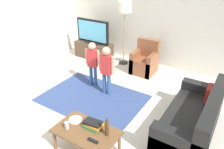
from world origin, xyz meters
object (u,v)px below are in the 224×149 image
child_near_tv (93,60)px  book_stack (93,125)px  tv_remote (93,141)px  soda_can (67,125)px  couch (195,121)px  tv_stand (94,50)px  armchair (145,62)px  plate (75,120)px  coffee_table (86,133)px  tv (93,32)px  bottle (107,128)px  floor_lamp (125,11)px  child_center (106,67)px

child_near_tv → book_stack: 2.07m
tv_remote → book_stack: bearing=124.4°
child_near_tv → soda_can: bearing=-64.1°
couch → tv_remote: bearing=-128.0°
soda_can → tv_remote: bearing=0.0°
tv_stand → tv_remote: tv_stand is taller
couch → soda_can: size_ratio=15.00×
tv_stand → armchair: (1.75, -0.04, 0.05)m
plate → coffee_table: bearing=-18.5°
book_stack → tv: bearing=126.9°
coffee_table → bottle: bearing=17.4°
child_near_tv → book_stack: (1.24, -1.64, -0.18)m
floor_lamp → couch: bearing=-37.5°
soda_can → plate: bearing=95.1°
tv → plate: tv is taller
tv_stand → bottle: bottle is taller
tv → child_near_tv: (0.99, -1.32, -0.19)m
book_stack → child_near_tv: bearing=127.0°
tv → couch: size_ratio=0.61×
tv_stand → child_near_tv: (0.99, -1.34, 0.41)m
book_stack → bottle: bearing=-4.3°
child_center → tv_remote: child_center is taller
tv → child_near_tv: bearing=-53.3°
tv_stand → tv_remote: bearing=-53.4°
tv_stand → book_stack: (2.22, -2.98, 0.23)m
floor_lamp → bottle: size_ratio=5.63×
tv_stand → child_center: child_center is taller
floor_lamp → tv_remote: floor_lamp is taller
child_center → soda_can: bearing=-76.7°
floor_lamp → child_near_tv: floor_lamp is taller
tv → bottle: bearing=-50.1°
child_center → bottle: bearing=-56.0°
coffee_table → child_near_tv: bearing=124.1°
coffee_table → tv_remote: size_ratio=5.88×
tv_stand → tv_remote: 4.02m
book_stack → tv_remote: book_stack is taller
tv → coffee_table: tv is taller
tv_stand → tv_remote: size_ratio=7.06×
tv → tv_remote: (2.40, -3.20, -0.42)m
tv_stand → plate: bearing=-58.0°
coffee_table → soda_can: 0.32m
tv → tv_remote: tv is taller
coffee_table → tv_remote: tv_remote is taller
tv → book_stack: 3.72m
floor_lamp → soda_can: 3.66m
plate → child_center: bearing=104.5°
child_center → plate: (0.39, -1.49, -0.26)m
floor_lamp → soda_can: floor_lamp is taller
couch → armchair: (-1.76, 1.75, 0.01)m
book_stack → tv_remote: bearing=-53.8°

